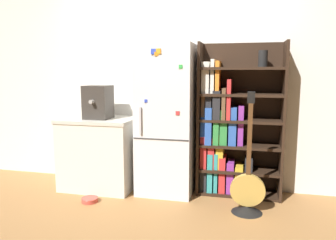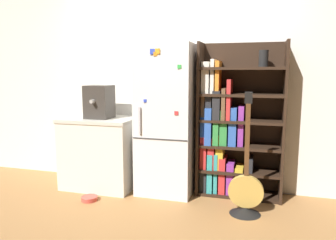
{
  "view_description": "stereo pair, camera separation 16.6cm",
  "coord_description": "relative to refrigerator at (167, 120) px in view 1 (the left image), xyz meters",
  "views": [
    {
      "loc": [
        0.9,
        -3.51,
        1.43
      ],
      "look_at": [
        0.02,
        0.15,
        0.87
      ],
      "focal_mm": 35.0,
      "sensor_mm": 36.0,
      "label": 1
    },
    {
      "loc": [
        1.06,
        -3.47,
        1.43
      ],
      "look_at": [
        0.02,
        0.15,
        0.87
      ],
      "focal_mm": 35.0,
      "sensor_mm": 36.0,
      "label": 2
    }
  ],
  "objects": [
    {
      "name": "ground_plane",
      "position": [
        0.0,
        -0.17,
        -0.87
      ],
      "size": [
        16.0,
        16.0,
        0.0
      ],
      "primitive_type": "plane",
      "color": "#A87542"
    },
    {
      "name": "wall_back",
      "position": [
        0.0,
        0.31,
        0.43
      ],
      "size": [
        8.0,
        0.05,
        2.6
      ],
      "color": "white",
      "rests_on": "ground_plane"
    },
    {
      "name": "refrigerator",
      "position": [
        0.0,
        0.0,
        0.0
      ],
      "size": [
        0.64,
        0.59,
        1.74
      ],
      "color": "silver",
      "rests_on": "ground_plane"
    },
    {
      "name": "bookshelf",
      "position": [
        0.72,
        0.13,
        -0.12
      ],
      "size": [
        0.95,
        0.36,
        1.76
      ],
      "color": "black",
      "rests_on": "ground_plane"
    },
    {
      "name": "kitchen_counter",
      "position": [
        -0.84,
        -0.04,
        -0.44
      ],
      "size": [
        0.89,
        0.66,
        0.87
      ],
      "color": "silver",
      "rests_on": "ground_plane"
    },
    {
      "name": "espresso_machine",
      "position": [
        -0.82,
        -0.09,
        0.2
      ],
      "size": [
        0.29,
        0.34,
        0.4
      ],
      "color": "#38332D",
      "rests_on": "kitchen_counter"
    },
    {
      "name": "guitar",
      "position": [
        0.94,
        -0.4,
        -0.7
      ],
      "size": [
        0.35,
        0.32,
        1.25
      ],
      "color": "black",
      "rests_on": "ground_plane"
    },
    {
      "name": "pet_bowl",
      "position": [
        -0.75,
        -0.52,
        -0.84
      ],
      "size": [
        0.18,
        0.18,
        0.05
      ],
      "color": "#D84C3F",
      "rests_on": "ground_plane"
    }
  ]
}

